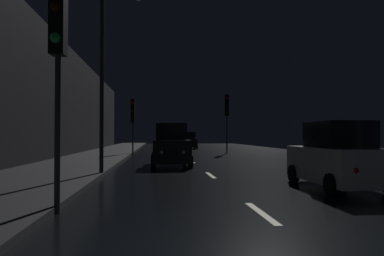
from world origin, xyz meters
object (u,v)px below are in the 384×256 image
object	(u,v)px
streetlamp_overhead	(114,52)
car_distant_taillights	(189,141)
traffic_light_far_right	(227,110)
car_approaching_headlights	(171,146)
car_parked_right_near	(337,158)
traffic_light_far_left	(133,115)
traffic_light_near_left	(58,30)

from	to	relation	value
streetlamp_overhead	car_distant_taillights	bearing A→B (deg)	79.35
traffic_light_far_right	car_approaching_headlights	world-z (taller)	traffic_light_far_right
car_distant_taillights	car_parked_right_near	world-z (taller)	car_parked_right_near
traffic_light_far_right	car_parked_right_near	bearing A→B (deg)	-8.28
traffic_light_far_left	car_approaching_headlights	distance (m)	11.30
traffic_light_far_right	traffic_light_far_left	bearing A→B (deg)	-81.52
traffic_light_near_left	car_parked_right_near	distance (m)	8.47
traffic_light_near_left	streetlamp_overhead	world-z (taller)	streetlamp_overhead
streetlamp_overhead	car_parked_right_near	world-z (taller)	streetlamp_overhead
car_parked_right_near	streetlamp_overhead	bearing A→B (deg)	60.97
traffic_light_far_left	streetlamp_overhead	distance (m)	15.82
traffic_light_far_left	car_approaching_headlights	world-z (taller)	traffic_light_far_left
car_approaching_headlights	car_distant_taillights	bearing A→B (deg)	172.80
traffic_light_far_right	traffic_light_far_left	size ratio (longest dim) A/B	1.15
streetlamp_overhead	car_distant_taillights	world-z (taller)	streetlamp_overhead
traffic_light_near_left	traffic_light_far_left	distance (m)	22.56
traffic_light_near_left	car_distant_taillights	size ratio (longest dim) A/B	1.31
car_parked_right_near	car_distant_taillights	bearing A→B (deg)	2.83
streetlamp_overhead	car_parked_right_near	size ratio (longest dim) A/B	1.84
traffic_light_far_left	car_parked_right_near	world-z (taller)	traffic_light_far_left
car_approaching_headlights	car_distant_taillights	xyz separation A→B (m)	(3.03, 24.01, -0.11)
traffic_light_near_left	car_distant_taillights	bearing A→B (deg)	173.65
traffic_light_far_left	car_parked_right_near	size ratio (longest dim) A/B	1.14
traffic_light_far_left	streetlamp_overhead	size ratio (longest dim) A/B	0.62
traffic_light_far_right	car_distant_taillights	world-z (taller)	traffic_light_far_right
traffic_light_far_right	streetlamp_overhead	size ratio (longest dim) A/B	0.71
traffic_light_far_right	car_parked_right_near	world-z (taller)	traffic_light_far_right
traffic_light_near_left	car_parked_right_near	xyz separation A→B (m)	(7.44, 2.88, -2.85)
car_distant_taillights	streetlamp_overhead	bearing A→B (deg)	169.35
traffic_light_near_left	traffic_light_far_right	world-z (taller)	traffic_light_far_right
traffic_light_far_left	streetlamp_overhead	bearing A→B (deg)	11.24
traffic_light_far_left	car_approaching_headlights	size ratio (longest dim) A/B	1.03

